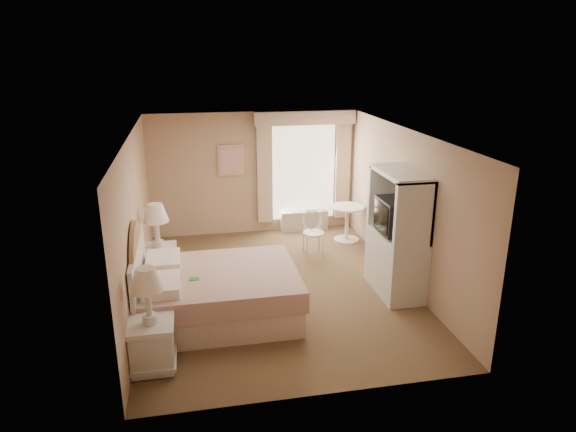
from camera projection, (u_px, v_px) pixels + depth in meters
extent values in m
cube|color=brown|center=(277.00, 288.00, 8.30)|extent=(4.20, 5.50, 0.01)
cube|color=silver|center=(276.00, 133.00, 7.52)|extent=(4.20, 5.50, 0.01)
cube|color=tan|center=(253.00, 174.00, 10.47)|extent=(4.20, 0.01, 2.50)
cube|color=tan|center=(322.00, 294.00, 5.34)|extent=(4.20, 0.01, 2.50)
cube|color=tan|center=(136.00, 223.00, 7.52)|extent=(0.01, 5.50, 2.50)
cube|color=tan|center=(404.00, 206.00, 8.29)|extent=(0.01, 5.50, 2.50)
cube|color=white|center=(304.00, 172.00, 10.64)|extent=(1.30, 0.02, 2.00)
cube|color=beige|center=(264.00, 174.00, 10.44)|extent=(0.30, 0.08, 2.05)
cube|color=beige|center=(343.00, 170.00, 10.74)|extent=(0.30, 0.08, 2.05)
cube|color=tan|center=(305.00, 118.00, 10.20)|extent=(2.05, 0.20, 0.28)
cube|color=beige|center=(304.00, 220.00, 10.88)|extent=(1.00, 0.22, 0.42)
cube|color=#DAAC86|center=(231.00, 160.00, 10.27)|extent=(0.52, 0.03, 0.62)
cube|color=beige|center=(231.00, 160.00, 10.25)|extent=(0.42, 0.02, 0.52)
cube|color=tan|center=(217.00, 304.00, 7.37)|extent=(2.23, 1.70, 0.38)
cube|color=#C59D93|center=(216.00, 282.00, 7.27)|extent=(2.30, 1.76, 0.30)
cube|color=white|center=(161.00, 285.00, 6.69)|extent=(0.48, 0.66, 0.15)
cube|color=white|center=(163.00, 261.00, 7.44)|extent=(0.48, 0.66, 0.15)
cube|color=green|center=(194.00, 279.00, 7.02)|extent=(0.14, 0.10, 0.01)
cube|color=silver|center=(139.00, 285.00, 7.06)|extent=(0.06, 1.81, 1.17)
cylinder|color=#9F7254|center=(139.00, 278.00, 7.03)|extent=(0.05, 1.60, 1.60)
cube|color=silver|center=(153.00, 347.00, 6.12)|extent=(0.50, 0.50, 0.54)
cube|color=silver|center=(150.00, 325.00, 6.02)|extent=(0.54, 0.54, 0.06)
cube|color=silver|center=(154.00, 361.00, 6.17)|extent=(0.54, 0.54, 0.05)
cylinder|color=silver|center=(150.00, 319.00, 6.00)|extent=(0.17, 0.17, 0.11)
cylinder|color=silver|center=(148.00, 302.00, 5.93)|extent=(0.08, 0.08, 0.43)
cone|color=white|center=(146.00, 279.00, 5.84)|extent=(0.39, 0.39, 0.28)
cube|color=silver|center=(160.00, 267.00, 8.33)|extent=(0.51, 0.51, 0.56)
cube|color=silver|center=(159.00, 249.00, 8.24)|extent=(0.56, 0.56, 0.07)
cube|color=silver|center=(161.00, 278.00, 8.39)|extent=(0.56, 0.56, 0.06)
cylinder|color=silver|center=(158.00, 244.00, 8.21)|extent=(0.18, 0.18, 0.11)
cylinder|color=silver|center=(157.00, 231.00, 8.14)|extent=(0.08, 0.08, 0.45)
cone|color=white|center=(156.00, 213.00, 8.04)|extent=(0.40, 0.40, 0.29)
cylinder|color=silver|center=(346.00, 239.00, 10.34)|extent=(0.50, 0.50, 0.03)
cylinder|color=silver|center=(347.00, 223.00, 10.24)|extent=(0.08, 0.08, 0.68)
cylinder|color=silver|center=(348.00, 207.00, 10.13)|extent=(0.68, 0.68, 0.04)
cylinder|color=silver|center=(307.00, 247.00, 9.42)|extent=(0.03, 0.03, 0.41)
cylinder|color=silver|center=(323.00, 246.00, 9.48)|extent=(0.03, 0.03, 0.41)
cylinder|color=silver|center=(303.00, 241.00, 9.71)|extent=(0.03, 0.03, 0.41)
cylinder|color=silver|center=(319.00, 240.00, 9.77)|extent=(0.03, 0.03, 0.41)
cylinder|color=silver|center=(313.00, 233.00, 9.53)|extent=(0.40, 0.40, 0.04)
torus|color=silver|center=(312.00, 220.00, 9.58)|extent=(0.39, 0.10, 0.39)
cylinder|color=silver|center=(304.00, 222.00, 9.59)|extent=(0.03, 0.03, 0.36)
cylinder|color=silver|center=(320.00, 221.00, 9.65)|extent=(0.03, 0.03, 0.36)
cube|color=silver|center=(395.00, 263.00, 8.05)|extent=(0.59, 1.18, 0.96)
cube|color=silver|center=(415.00, 215.00, 7.24)|extent=(0.59, 0.09, 0.96)
cube|color=silver|center=(386.00, 194.00, 8.25)|extent=(0.59, 0.09, 0.96)
cube|color=silver|center=(401.00, 173.00, 7.59)|extent=(0.59, 1.18, 0.06)
cube|color=silver|center=(416.00, 203.00, 7.79)|extent=(0.04, 1.18, 0.96)
cube|color=black|center=(397.00, 216.00, 7.80)|extent=(0.51, 0.64, 0.51)
cube|color=black|center=(381.00, 217.00, 7.75)|extent=(0.02, 0.54, 0.43)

